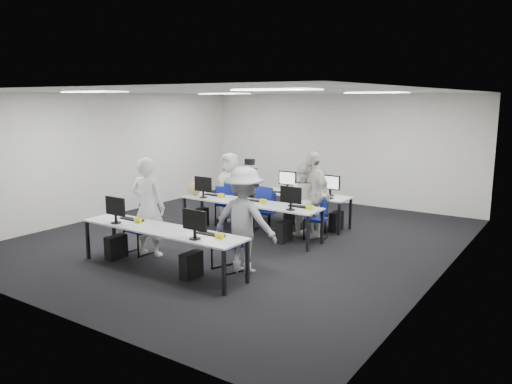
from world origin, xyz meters
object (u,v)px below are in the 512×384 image
Objects in this scene: chair_1 at (230,253)px; student_1 at (302,200)px; chair_0 at (141,238)px; chair_6 at (269,215)px; chair_7 at (312,221)px; desk_front at (161,231)px; chair_5 at (227,209)px; chair_2 at (229,212)px; photographer at (244,220)px; student_0 at (148,207)px; chair_4 at (316,227)px; student_2 at (230,187)px; desk_mid at (249,204)px; student_3 at (312,194)px; chair_3 at (265,219)px.

student_1 is (-0.03, 2.57, 0.49)m from chair_1.
chair_0 is 0.98× the size of chair_1.
chair_7 is at bearing 15.65° from chair_6.
chair_5 is at bearing 109.84° from desk_front.
chair_0 is at bearing 33.23° from student_1.
chair_2 is 3.29m from photographer.
student_0 is at bearing -112.73° from chair_7.
chair_6 reaches higher than desk_front.
chair_6 reaches higher than chair_2.
desk_front is 3.80× the size of chair_5.
chair_4 is 0.51× the size of student_2.
desk_mid is 3.80× the size of chair_5.
chair_0 is 3.07m from student_2.
student_3 reaches higher than chair_5.
chair_0 is 2.85m from chair_3.
student_1 is 0.88× the size of photographer.
photographer is at bearing -57.48° from desk_mid.
chair_4 is (1.28, 3.17, -0.42)m from desk_front.
chair_1 is at bearing 34.45° from desk_front.
chair_6 is (-0.92, 2.69, 0.02)m from chair_1.
student_3 is at bearing -4.23° from chair_3.
student_2 reaches higher than desk_front.
chair_2 is at bearing -162.67° from chair_6.
chair_5 is 0.86× the size of chair_6.
chair_7 is at bearing 108.68° from chair_1.
chair_2 reaches higher than chair_7.
chair_7 is at bearing 42.81° from desk_mid.
chair_4 is 1.26m from chair_6.
chair_1 is at bearing 8.65° from chair_0.
desk_mid is 2.28m from student_0.
photographer reaches higher than desk_mid.
photographer is (1.21, -1.90, 0.21)m from desk_mid.
chair_3 is at bearing -149.15° from chair_7.
student_0 reaches higher than chair_2.
desk_front is 1.99× the size of student_2.
student_3 is at bearing 33.24° from desk_mid.
student_2 is (-1.24, 0.39, 0.54)m from chair_3.
chair_5 is at bearing 126.34° from chair_2.
desk_mid is at bearing -123.37° from student_3.
chair_4 is 0.45m from chair_7.
chair_7 reaches higher than chair_4.
desk_mid is at bearing 68.13° from chair_0.
photographer is at bearing -78.33° from chair_7.
chair_5 is at bearing -169.93° from chair_7.
desk_front is 3.70m from student_2.
chair_4 is at bearing 68.08° from desk_front.
chair_3 reaches higher than desk_front.
chair_5 is at bearing -179.54° from chair_6.
chair_0 is at bearing -155.24° from chair_1.
student_1 is at bearing -20.46° from chair_5.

